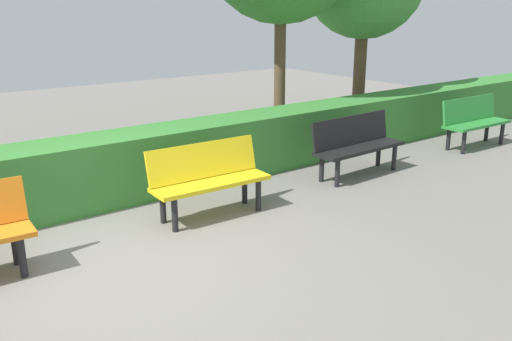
# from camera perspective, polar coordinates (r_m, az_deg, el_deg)

# --- Properties ---
(ground_plane) EXTENTS (24.03, 24.03, 0.00)m
(ground_plane) POSITION_cam_1_polar(r_m,az_deg,el_deg) (5.49, -13.52, -9.59)
(ground_plane) COLOR gray
(bench_green) EXTENTS (1.44, 0.50, 0.86)m
(bench_green) POSITION_cam_1_polar(r_m,az_deg,el_deg) (10.26, 21.96, 4.98)
(bench_green) COLOR #2D8C38
(bench_green) RESTS_ON ground_plane
(bench_black) EXTENTS (1.57, 0.51, 0.86)m
(bench_black) POSITION_cam_1_polar(r_m,az_deg,el_deg) (8.04, 10.52, 2.88)
(bench_black) COLOR black
(bench_black) RESTS_ON ground_plane
(bench_yellow) EXTENTS (1.45, 0.52, 0.86)m
(bench_yellow) POSITION_cam_1_polar(r_m,az_deg,el_deg) (6.39, -5.05, -0.62)
(bench_yellow) COLOR yellow
(bench_yellow) RESTS_ON ground_plane
(hedge_row) EXTENTS (20.03, 0.75, 0.85)m
(hedge_row) POSITION_cam_1_polar(r_m,az_deg,el_deg) (7.33, -10.53, 1.02)
(hedge_row) COLOR #387F33
(hedge_row) RESTS_ON ground_plane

